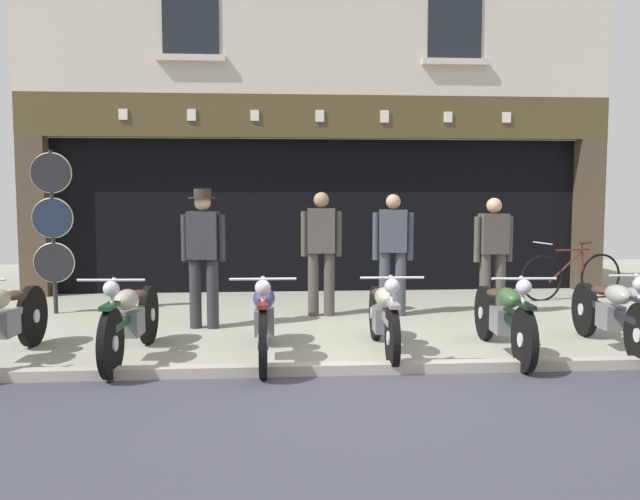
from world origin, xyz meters
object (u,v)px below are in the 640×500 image
motorcycle_center_right (503,316)px  salesman_left (203,251)px  motorcycle_right (611,312)px  motorcycle_far_left (3,319)px  motorcycle_center (384,315)px  tyre_sign_pole (53,220)px  motorcycle_left (131,318)px  advert_board_near (467,192)px  motorcycle_center_left (264,318)px  assistant_far_right (493,251)px  leaning_bicycle (572,275)px  salesman_right (393,249)px  shopkeeper_center (321,247)px

motorcycle_center_right → salesman_left: (-3.28, 1.63, 0.56)m
motorcycle_right → motorcycle_far_left: bearing=4.7°
motorcycle_center → tyre_sign_pole: bearing=-30.0°
motorcycle_left → motorcycle_center_right: motorcycle_left is taller
motorcycle_right → advert_board_near: (-0.23, 4.61, 1.28)m
tyre_sign_pole → motorcycle_center_left: bearing=-43.2°
assistant_far_right → advert_board_near: size_ratio=1.84×
motorcycle_left → motorcycle_right: bearing=-176.3°
motorcycle_center → salesman_left: size_ratio=1.12×
motorcycle_far_left → assistant_far_right: 6.15m
motorcycle_far_left → assistant_far_right: size_ratio=1.24×
motorcycle_far_left → tyre_sign_pole: size_ratio=0.88×
advert_board_near → salesman_left: bearing=-144.2°
motorcycle_center_left → leaning_bicycle: bearing=-144.1°
motorcycle_right → tyre_sign_pole: (-6.70, 2.69, 0.90)m
motorcycle_center_left → salesman_left: (-0.77, 1.62, 0.55)m
motorcycle_center_right → assistant_far_right: (0.63, 2.20, 0.48)m
motorcycle_center → motorcycle_right: bearing=-179.4°
salesman_right → advert_board_near: (1.76, 2.42, 0.77)m
advert_board_near → motorcycle_left: bearing=-136.4°
motorcycle_far_left → shopkeeper_center: (3.39, 2.26, 0.51)m
assistant_far_right → motorcycle_center_right: bearing=68.9°
motorcycle_center → motorcycle_left: bearing=3.7°
motorcycle_center_right → advert_board_near: (1.00, 4.71, 1.28)m
motorcycle_left → shopkeeper_center: 3.16m
motorcycle_center_right → assistant_far_right: 2.34m
shopkeeper_center → motorcycle_left: bearing=51.9°
salesman_right → assistant_far_right: salesman_right is taller
salesman_left → assistant_far_right: 3.95m
assistant_far_right → advert_board_near: bearing=-103.7°
motorcycle_center_right → motorcycle_center_left: bearing=2.9°
motorcycle_far_left → motorcycle_center: bearing=-175.5°
motorcycle_left → motorcycle_center_left: 1.36m
motorcycle_left → tyre_sign_pole: size_ratio=0.91×
salesman_left → leaning_bicycle: salesman_left is taller
motorcycle_left → motorcycle_center: size_ratio=1.07×
motorcycle_far_left → shopkeeper_center: size_ratio=1.18×
motorcycle_center → advert_board_near: bearing=-114.3°
advert_board_near → leaning_bicycle: bearing=-43.0°
motorcycle_far_left → leaning_bicycle: (7.49, 3.36, -0.05)m
motorcycle_left → leaning_bicycle: (6.22, 3.38, -0.04)m
leaning_bicycle → advert_board_near: bearing=36.2°
motorcycle_far_left → motorcycle_center: motorcycle_far_left is taller
salesman_right → assistant_far_right: (1.38, -0.09, -0.03)m
motorcycle_center_right → salesman_right: salesman_right is taller
shopkeeper_center → salesman_right: 0.99m
motorcycle_left → motorcycle_center_right: size_ratio=1.03×
motorcycle_left → salesman_left: bearing=-107.3°
advert_board_near → tyre_sign_pole: bearing=-163.5°
salesman_right → tyre_sign_pole: 4.75m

